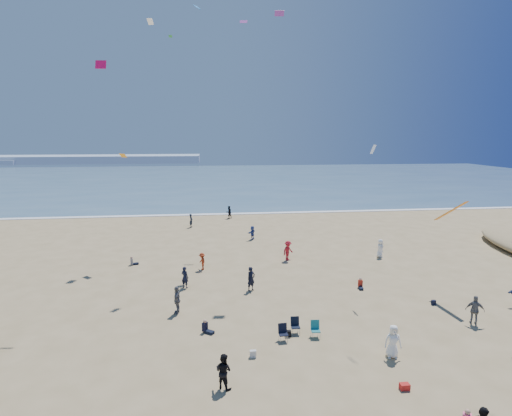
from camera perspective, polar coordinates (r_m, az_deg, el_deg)
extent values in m
plane|color=tan|center=(19.53, -3.47, -27.47)|extent=(220.00, 220.00, 0.00)
cube|color=#476B84|center=(111.07, -6.32, 4.10)|extent=(220.00, 100.00, 0.06)
cube|color=white|center=(61.59, -5.89, -0.89)|extent=(220.00, 1.20, 0.08)
cube|color=#7A8EA8|center=(194.93, -24.57, 6.36)|extent=(110.00, 20.00, 3.20)
imported|color=slate|center=(29.86, 28.80, -12.66)|extent=(1.20, 0.94, 1.90)
imported|color=#B11925|center=(39.01, 4.58, -6.09)|extent=(1.42, 1.33, 1.92)
imported|color=black|center=(20.66, -4.66, -22.18)|extent=(1.08, 1.04, 1.75)
imported|color=black|center=(53.28, -9.25, -1.79)|extent=(0.45, 0.67, 1.80)
imported|color=#9E3216|center=(36.58, -7.72, -7.57)|extent=(0.88, 1.15, 1.57)
imported|color=black|center=(31.57, -0.71, -10.08)|extent=(0.83, 0.76, 1.91)
imported|color=black|center=(58.37, -3.91, -0.61)|extent=(1.12, 1.06, 1.83)
imported|color=#384E9A|center=(46.53, -0.53, -3.55)|extent=(1.25, 1.49, 1.61)
imported|color=white|center=(41.69, 17.31, -5.52)|extent=(0.63, 0.92, 1.83)
imported|color=black|center=(32.63, -10.13, -9.71)|extent=(0.76, 0.70, 1.75)
imported|color=white|center=(24.09, 18.97, -17.56)|extent=(0.99, 0.74, 1.84)
imported|color=slate|center=(28.33, -11.21, -12.74)|extent=(0.64, 1.19, 1.92)
cube|color=silver|center=(23.22, -0.43, -20.11)|extent=(0.35, 0.20, 0.40)
cube|color=black|center=(25.30, 4.65, -17.44)|extent=(0.30, 0.22, 0.38)
cube|color=red|center=(22.05, 20.46, -22.79)|extent=(0.45, 0.30, 0.30)
cube|color=black|center=(32.03, 24.03, -12.22)|extent=(0.28, 0.18, 0.34)
cube|color=white|center=(45.61, -14.87, 24.35)|extent=(0.64, 0.66, 0.49)
cube|color=blue|center=(39.21, -8.44, 26.52)|extent=(0.67, 0.76, 0.29)
cube|color=#8E2594|center=(49.62, -1.79, 25.08)|extent=(0.88, 0.49, 0.38)
cube|color=silver|center=(32.17, 16.39, 8.05)|extent=(0.32, 0.60, 0.69)
cube|color=#C30A4C|center=(31.57, -21.30, 18.56)|extent=(0.77, 0.28, 0.59)
cube|color=orange|center=(39.45, -18.46, 7.12)|extent=(0.83, 0.81, 0.37)
cube|color=#752E93|center=(37.17, 3.36, 26.01)|extent=(0.81, 0.38, 0.39)
cube|color=green|center=(59.06, -12.13, 22.86)|extent=(0.50, 0.32, 0.38)
cube|color=orange|center=(32.93, 26.06, -0.40)|extent=(0.35, 2.64, 1.87)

